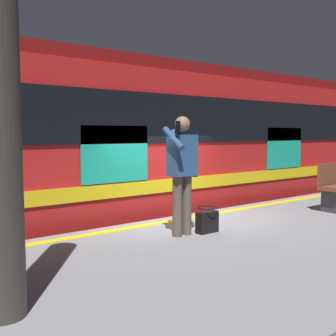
% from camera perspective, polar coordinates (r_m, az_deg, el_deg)
% --- Properties ---
extents(ground_plane, '(23.50, 23.50, 0.00)m').
position_cam_1_polar(ground_plane, '(7.78, 1.08, -14.37)').
color(ground_plane, '#3D3D3F').
extents(platform, '(14.07, 4.10, 1.08)m').
position_cam_1_polar(platform, '(6.25, 13.56, -14.14)').
color(platform, gray).
rests_on(platform, ground).
extents(safety_line, '(13.79, 0.16, 0.01)m').
position_cam_1_polar(safety_line, '(7.27, 2.62, -6.88)').
color(safety_line, yellow).
rests_on(safety_line, platform).
extents(track_rail_near, '(18.30, 0.08, 0.16)m').
position_cam_1_polar(track_rail_near, '(8.60, -3.77, -11.93)').
color(track_rail_near, slate).
rests_on(track_rail_near, ground).
extents(track_rail_far, '(18.30, 0.08, 0.16)m').
position_cam_1_polar(track_rail_far, '(9.77, -8.65, -9.92)').
color(track_rail_far, slate).
rests_on(track_rail_far, ground).
extents(train_carriage, '(13.44, 2.86, 3.81)m').
position_cam_1_polar(train_carriage, '(9.62, 0.37, 4.14)').
color(train_carriage, red).
rests_on(train_carriage, ground).
extents(passenger, '(0.57, 0.55, 1.71)m').
position_cam_1_polar(passenger, '(5.95, 1.92, 0.35)').
color(passenger, brown).
rests_on(passenger, platform).
extents(handbag, '(0.35, 0.31, 0.39)m').
position_cam_1_polar(handbag, '(6.24, 5.38, -7.17)').
color(handbag, black).
rests_on(handbag, platform).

